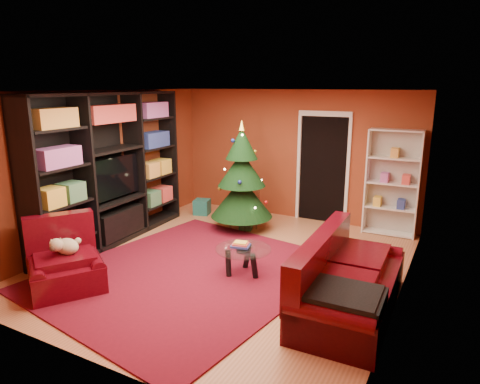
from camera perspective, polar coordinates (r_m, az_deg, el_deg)
The scene contains 18 objects.
floor at distance 6.73m, azimuth -1.63°, elevation -9.65°, with size 5.00×5.50×0.05m, color #B16D46.
ceiling at distance 6.16m, azimuth -1.81°, elevation 13.53°, with size 5.00×5.50×0.05m, color silver.
wall_back at distance 8.79m, azimuth 7.38°, elevation 4.91°, with size 5.00×0.05×2.60m, color brown.
wall_left at distance 7.86m, azimuth -17.91°, elevation 3.27°, with size 0.05×5.50×2.60m, color brown.
wall_right at distance 5.54m, azimuth 21.56°, elevation -1.39°, with size 0.05×5.50×2.60m, color brown.
doorway at distance 8.60m, azimuth 10.95°, elevation 2.87°, with size 1.06×0.60×2.16m, color black, non-canonical shape.
rug at distance 6.40m, azimuth -6.91°, elevation -10.72°, with size 3.34×3.90×0.02m, color maroon.
media_unit at distance 7.65m, azimuth -16.90°, elevation 2.94°, with size 0.51×3.35×2.57m, color black, non-canonical shape.
christmas_tree at distance 7.97m, azimuth 0.23°, elevation 1.97°, with size 1.17×1.17×2.08m, color black, non-canonical shape.
gift_box_teal at distance 9.15m, azimuth -5.09°, elevation -1.98°, with size 0.31×0.31×0.31m, color #1A6963.
gift_box_green at distance 8.18m, azimuth 0.78°, elevation -4.22°, with size 0.23×0.23×0.23m, color #1A5827.
gift_box_red at distance 9.21m, azimuth 1.80°, elevation -2.16°, with size 0.21×0.21×0.21m, color #9F1014.
white_bookshelf at distance 8.17m, azimuth 19.64°, elevation 1.10°, with size 0.92×0.33×1.98m, color white, non-canonical shape.
armchair at distance 6.24m, azimuth -22.28°, elevation -8.60°, with size 1.00×1.00×0.78m, color #42040E, non-canonical shape.
dog at distance 6.23m, azimuth -22.04°, elevation -6.75°, with size 0.40×0.30×0.25m, color beige, non-canonical shape.
sofa at distance 5.41m, azimuth 14.65°, elevation -10.61°, with size 2.17×0.98×0.93m, color #42040E, non-canonical shape.
coffee_table at distance 6.25m, azimuth 0.44°, elevation -9.22°, with size 0.81×0.81×0.50m, color gray, non-canonical shape.
acrylic_chair at distance 8.08m, azimuth 0.48°, elevation -2.17°, with size 0.43×0.47×0.84m, color #66605B, non-canonical shape.
Camera 1 is at (3.08, -5.34, 2.69)m, focal length 32.00 mm.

